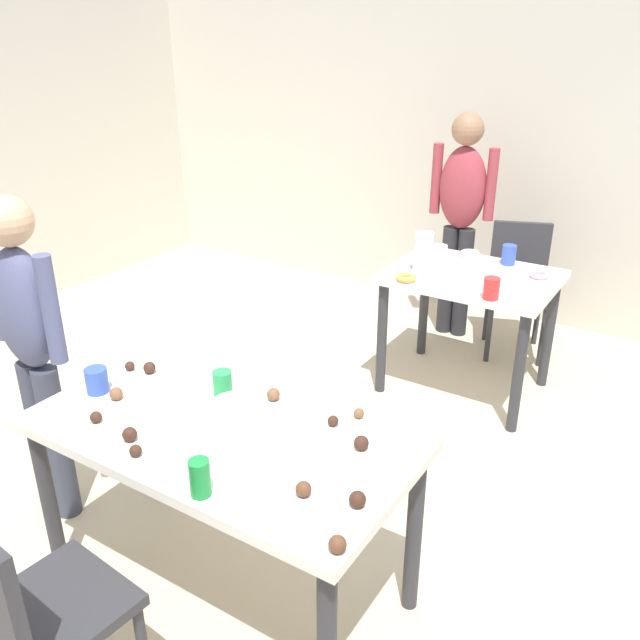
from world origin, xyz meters
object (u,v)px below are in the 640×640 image
at_px(person_adult_far, 461,207).
at_px(soda_can, 200,478).
at_px(dining_table_near, 221,451).
at_px(pitcher_far, 423,253).
at_px(chair_far_table, 518,281).
at_px(chair_near_table, 28,609).
at_px(mixing_bowl, 236,413).
at_px(dining_table_far, 470,293).
at_px(person_girl_near, 30,337).

distance_m(person_adult_far, soda_can, 3.09).
distance_m(dining_table_near, pitcher_far, 1.90).
bearing_deg(person_adult_far, chair_far_table, -2.46).
bearing_deg(chair_near_table, pitcher_far, 88.83).
distance_m(person_adult_far, mixing_bowl, 2.71).
distance_m(person_adult_far, pitcher_far, 0.88).
bearing_deg(person_adult_far, chair_near_table, -88.94).
bearing_deg(pitcher_far, dining_table_far, 28.46).
bearing_deg(chair_far_table, dining_table_near, -95.44).
height_order(person_girl_near, mixing_bowl, person_girl_near).
bearing_deg(mixing_bowl, chair_far_table, 84.97).
bearing_deg(person_girl_near, person_adult_far, 74.25).
bearing_deg(person_girl_near, dining_table_far, 60.65).
bearing_deg(person_girl_near, chair_near_table, -39.47).
xyz_separation_m(soda_can, pitcher_far, (-0.26, 2.19, 0.06)).
relative_size(chair_near_table, soda_can, 7.13).
bearing_deg(soda_can, chair_near_table, -125.34).
relative_size(chair_far_table, soda_can, 7.13).
xyz_separation_m(dining_table_near, person_girl_near, (-0.98, -0.04, 0.22)).
relative_size(chair_near_table, pitcher_far, 3.68).
height_order(mixing_bowl, pitcher_far, pitcher_far).
bearing_deg(soda_can, chair_far_table, 88.57).
bearing_deg(pitcher_far, chair_far_table, 68.78).
relative_size(person_girl_near, person_adult_far, 0.95).
height_order(dining_table_near, chair_near_table, chair_near_table).
height_order(dining_table_far, pitcher_far, pitcher_far).
height_order(chair_near_table, mixing_bowl, chair_near_table).
relative_size(chair_far_table, pitcher_far, 3.68).
bearing_deg(mixing_bowl, pitcher_far, 93.01).
distance_m(chair_far_table, soda_can, 3.07).
height_order(chair_near_table, person_girl_near, person_girl_near).
bearing_deg(pitcher_far, person_girl_near, -115.23).
relative_size(chair_near_table, person_girl_near, 0.59).
height_order(dining_table_far, person_adult_far, person_adult_far).
bearing_deg(dining_table_near, person_girl_near, -177.73).
distance_m(person_girl_near, mixing_bowl, 1.01).
relative_size(dining_table_far, chair_near_table, 1.08).
height_order(chair_far_table, person_adult_far, person_adult_far).
bearing_deg(person_adult_far, pitcher_far, -82.27).
xyz_separation_m(person_adult_far, pitcher_far, (0.12, -0.87, -0.07)).
bearing_deg(mixing_bowl, soda_can, -66.73).
xyz_separation_m(dining_table_near, chair_far_table, (0.26, 2.74, -0.16)).
distance_m(soda_can, pitcher_far, 2.21).
distance_m(chair_near_table, soda_can, 0.62).
distance_m(dining_table_near, chair_near_table, 0.77).
bearing_deg(person_girl_near, pitcher_far, 64.77).
bearing_deg(dining_table_far, mixing_bowl, -94.58).
relative_size(dining_table_far, soda_can, 7.73).
xyz_separation_m(dining_table_far, person_adult_far, (-0.37, 0.74, 0.31)).
bearing_deg(dining_table_far, person_adult_far, 116.76).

